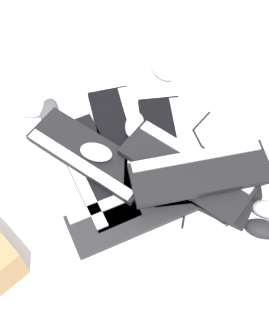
# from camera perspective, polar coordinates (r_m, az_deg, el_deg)

# --- Properties ---
(ground_plane) EXTENTS (3.20, 3.20, 0.00)m
(ground_plane) POSITION_cam_1_polar(r_m,az_deg,el_deg) (1.57, 2.47, -1.43)
(ground_plane) COLOR white
(keyboard_0) EXTENTS (0.41, 0.43, 0.03)m
(keyboard_0) POSITION_cam_1_polar(r_m,az_deg,el_deg) (1.62, 4.13, 2.30)
(keyboard_0) COLOR black
(keyboard_0) RESTS_ON ground
(keyboard_1) EXTENTS (0.38, 0.45, 0.03)m
(keyboard_1) POSITION_cam_1_polar(r_m,az_deg,el_deg) (1.64, -1.60, 3.65)
(keyboard_1) COLOR black
(keyboard_1) RESTS_ON ground
(keyboard_2) EXTENTS (0.32, 0.46, 0.03)m
(keyboard_2) POSITION_cam_1_polar(r_m,az_deg,el_deg) (1.58, -5.05, -0.37)
(keyboard_2) COLOR black
(keyboard_2) RESTS_ON ground
(keyboard_3) EXTENTS (0.46, 0.32, 0.03)m
(keyboard_3) POSITION_cam_1_polar(r_m,az_deg,el_deg) (1.50, 0.15, -5.22)
(keyboard_3) COLOR #232326
(keyboard_3) RESTS_ON ground
(keyboard_4) EXTENTS (0.24, 0.46, 0.03)m
(keyboard_4) POSITION_cam_1_polar(r_m,az_deg,el_deg) (1.56, 6.80, -1.62)
(keyboard_4) COLOR black
(keyboard_4) RESTS_ON ground
(keyboard_5) EXTENTS (0.40, 0.43, 0.03)m
(keyboard_5) POSITION_cam_1_polar(r_m,az_deg,el_deg) (1.54, 6.96, -1.03)
(keyboard_5) COLOR black
(keyboard_5) RESTS_ON keyboard_4
(keyboard_6) EXTENTS (0.18, 0.45, 0.03)m
(keyboard_6) POSITION_cam_1_polar(r_m,az_deg,el_deg) (1.51, 6.33, -0.20)
(keyboard_6) COLOR black
(keyboard_6) RESTS_ON keyboard_5
(keyboard_7) EXTENTS (0.19, 0.45, 0.03)m
(keyboard_7) POSITION_cam_1_polar(r_m,az_deg,el_deg) (1.57, -5.48, 1.65)
(keyboard_7) COLOR black
(keyboard_7) RESTS_ON keyboard_2
(keyboard_8) EXTENTS (0.44, 0.39, 0.03)m
(keyboard_8) POSITION_cam_1_polar(r_m,az_deg,el_deg) (1.48, 8.05, -0.52)
(keyboard_8) COLOR black
(keyboard_8) RESTS_ON keyboard_6
(mouse_0) EXTENTS (0.10, 0.13, 0.04)m
(mouse_0) POSITION_cam_1_polar(r_m,az_deg,el_deg) (1.53, -4.70, 1.94)
(mouse_0) COLOR silver
(mouse_0) RESTS_ON keyboard_7
(mouse_1) EXTENTS (0.11, 0.13, 0.04)m
(mouse_1) POSITION_cam_1_polar(r_m,az_deg,el_deg) (1.52, 15.36, -7.18)
(mouse_1) COLOR black
(mouse_1) RESTS_ON ground
(mouse_2) EXTENTS (0.13, 0.12, 0.04)m
(mouse_2) POSITION_cam_1_polar(r_m,az_deg,el_deg) (1.73, -10.39, 6.90)
(mouse_2) COLOR #4C4C51
(mouse_2) RESTS_ON ground
(mouse_3) EXTENTS (0.11, 0.13, 0.04)m
(mouse_3) POSITION_cam_1_polar(r_m,az_deg,el_deg) (1.56, 16.12, -4.90)
(mouse_3) COLOR #B7B7BC
(mouse_3) RESTS_ON ground
(mouse_4) EXTENTS (0.13, 0.12, 0.04)m
(mouse_4) POSITION_cam_1_polar(r_m,az_deg,el_deg) (1.63, 0.01, 5.25)
(mouse_4) COLOR silver
(mouse_4) RESTS_ON keyboard_1
(mouse_5) EXTENTS (0.08, 0.12, 0.04)m
(mouse_5) POSITION_cam_1_polar(r_m,az_deg,el_deg) (1.83, 3.48, 11.71)
(mouse_5) COLOR #B7B7BC
(mouse_5) RESTS_ON ground
(mouse_6) EXTENTS (0.13, 0.12, 0.04)m
(mouse_6) POSITION_cam_1_polar(r_m,az_deg,el_deg) (1.74, -12.11, 6.98)
(mouse_6) COLOR #B7B7BC
(mouse_6) RESTS_ON ground
(cable_0) EXTENTS (0.43, 0.21, 0.01)m
(cable_0) POSITION_cam_1_polar(r_m,az_deg,el_deg) (1.61, 8.03, 0.39)
(cable_0) COLOR black
(cable_0) RESTS_ON ground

